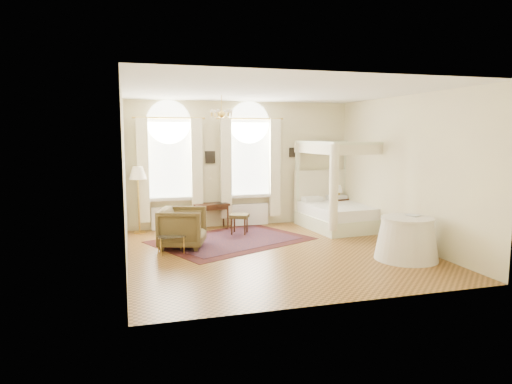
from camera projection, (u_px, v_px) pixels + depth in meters
The scene contains 18 objects.
ground at pixel (277, 252), 9.52m from camera, with size 6.00×6.00×0.00m, color #915F2A.
room_walls at pixel (277, 157), 9.27m from camera, with size 6.00×6.00×6.00m.
window_left at pixel (170, 172), 11.56m from camera, with size 1.62×0.27×3.29m.
window_right at pixel (250, 170), 12.13m from camera, with size 1.62×0.27×3.29m.
chandelier at pixel (221, 113), 10.05m from camera, with size 0.51×0.45×0.50m.
wall_pictures at pixel (245, 155), 12.14m from camera, with size 2.54×0.03×0.39m.
canopy_bed at pixel (340, 209), 11.87m from camera, with size 1.90×2.25×2.27m.
nightstand at pixel (338, 210), 12.79m from camera, with size 0.46×0.42×0.66m, color #3E1D11.
nightstand_lamp at pixel (338, 190), 12.79m from camera, with size 0.25×0.25×0.37m.
writing_desk at pixel (211, 207), 11.78m from camera, with size 0.94×0.56×0.67m.
laptop at pixel (220, 203), 11.73m from camera, with size 0.32×0.21×0.03m, color black.
stool at pixel (239, 217), 11.20m from camera, with size 0.57×0.57×0.50m.
armchair at pixel (183, 228), 9.87m from camera, with size 0.93×0.96×0.87m, color #4C3E20.
coffee_table at pixel (171, 237), 9.40m from camera, with size 0.58×0.43×0.37m.
floor_lamp at pixel (138, 176), 11.19m from camera, with size 0.43×0.43×1.66m.
oriental_rug at pixel (231, 240), 10.57m from camera, with size 4.04×3.58×0.01m.
side_table at pixel (407, 239), 8.95m from camera, with size 1.23×1.23×0.84m.
book at pixel (410, 216), 8.98m from camera, with size 0.19×0.25×0.02m, color black.
Camera 1 is at (-2.94, -8.81, 2.46)m, focal length 32.00 mm.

